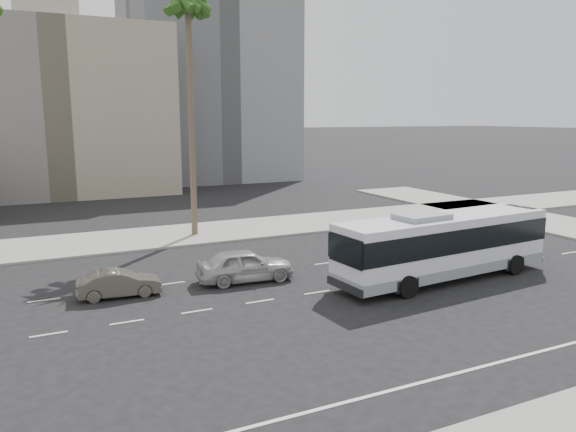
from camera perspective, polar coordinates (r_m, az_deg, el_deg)
ground at (r=28.42m, az=8.39°, el=-7.05°), size 700.00×700.00×0.00m
sidewalk_north at (r=41.72m, az=-3.59°, el=-1.25°), size 120.00×7.00×0.15m
midrise_beige_west at (r=67.46m, az=-23.25°, el=9.99°), size 24.00×18.00×18.00m
midrise_gray_center at (r=78.09m, az=-8.52°, el=13.58°), size 20.00×20.00×26.00m
civic_tower at (r=274.39m, az=-23.73°, el=15.86°), size 42.00×42.00×129.00m
highrise_right at (r=260.85m, az=-12.71°, el=15.94°), size 26.00×26.00×70.00m
highrise_far at (r=295.78m, az=-9.18°, el=14.39°), size 22.00×22.00×60.00m
city_bus at (r=29.68m, az=15.88°, el=-2.78°), size 12.82×3.82×3.63m
car_a at (r=28.55m, az=-4.49°, el=-5.11°), size 2.47×5.16×1.70m
car_b at (r=27.34m, az=-17.12°, el=-6.72°), size 1.69×3.98×1.28m
palm_near at (r=39.40m, az=-10.36°, el=20.33°), size 5.04×5.04×16.98m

